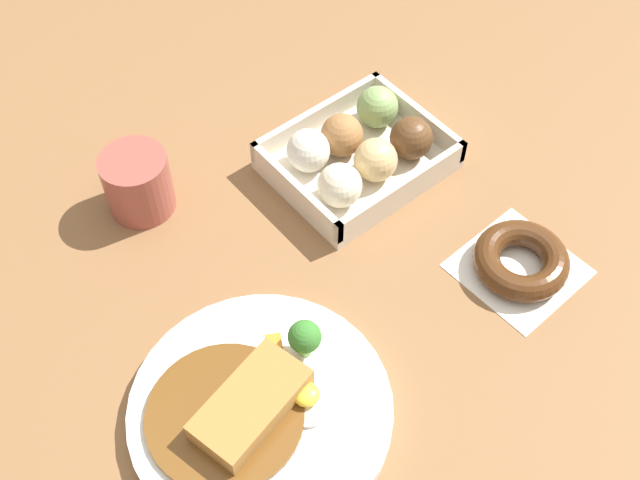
{
  "coord_description": "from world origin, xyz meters",
  "views": [
    {
      "loc": [
        0.28,
        0.36,
        0.73
      ],
      "look_at": [
        -0.05,
        -0.05,
        0.03
      ],
      "focal_mm": 45.1,
      "sensor_mm": 36.0,
      "label": 1
    }
  ],
  "objects_px": {
    "chocolate_ring_donut": "(521,261)",
    "coffee_mug": "(138,183)",
    "curry_plate": "(259,408)",
    "donut_box": "(359,151)"
  },
  "relations": [
    {
      "from": "chocolate_ring_donut",
      "to": "donut_box",
      "type": "bearing_deg",
      "value": -80.48
    },
    {
      "from": "curry_plate",
      "to": "chocolate_ring_donut",
      "type": "bearing_deg",
      "value": 172.5
    },
    {
      "from": "curry_plate",
      "to": "donut_box",
      "type": "relative_size",
      "value": 1.28
    },
    {
      "from": "chocolate_ring_donut",
      "to": "coffee_mug",
      "type": "xyz_separation_m",
      "value": [
        0.27,
        -0.34,
        0.02
      ]
    },
    {
      "from": "curry_plate",
      "to": "coffee_mug",
      "type": "relative_size",
      "value": 3.32
    },
    {
      "from": "chocolate_ring_donut",
      "to": "coffee_mug",
      "type": "bearing_deg",
      "value": -51.54
    },
    {
      "from": "curry_plate",
      "to": "chocolate_ring_donut",
      "type": "xyz_separation_m",
      "value": [
        -0.32,
        0.04,
        0.0
      ]
    },
    {
      "from": "chocolate_ring_donut",
      "to": "coffee_mug",
      "type": "distance_m",
      "value": 0.44
    },
    {
      "from": "curry_plate",
      "to": "chocolate_ring_donut",
      "type": "relative_size",
      "value": 2.0
    },
    {
      "from": "donut_box",
      "to": "chocolate_ring_donut",
      "type": "relative_size",
      "value": 1.56
    }
  ]
}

